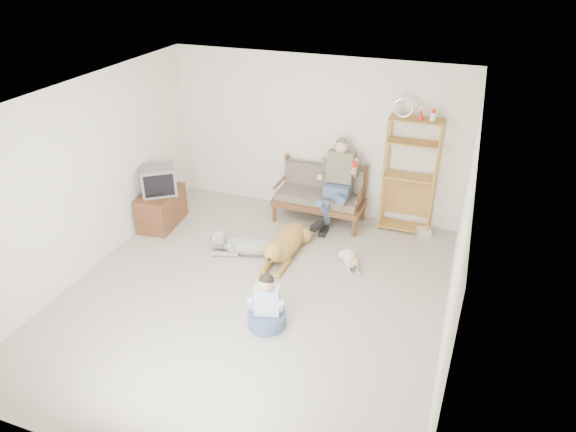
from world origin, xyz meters
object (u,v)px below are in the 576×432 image
at_px(etagere, 409,175).
at_px(golden_retriever, 285,245).
at_px(loveseat, 320,193).
at_px(tv_stand, 162,208).

distance_m(etagere, golden_retriever, 2.28).
bearing_deg(etagere, loveseat, -174.32).
relative_size(tv_stand, golden_retriever, 0.59).
bearing_deg(loveseat, etagere, 6.83).
height_order(loveseat, etagere, etagere).
bearing_deg(golden_retriever, loveseat, 84.27).
bearing_deg(etagere, tv_stand, -162.34).
bearing_deg(golden_retriever, tv_stand, 175.56).
bearing_deg(loveseat, tv_stand, -154.85).
bearing_deg(loveseat, golden_retriever, -95.69).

